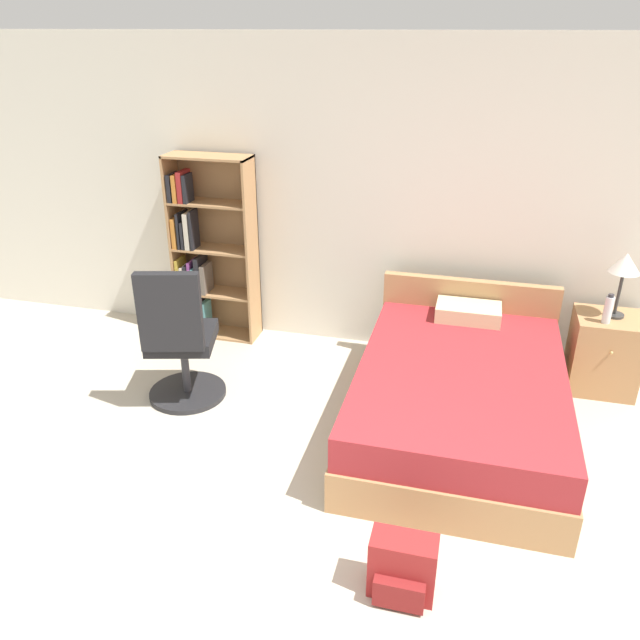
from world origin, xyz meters
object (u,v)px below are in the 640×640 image
object	(u,v)px
bookshelf	(205,255)
bed	(459,394)
backpack_red	(402,569)
office_chair	(180,344)
nightstand	(604,353)
water_bottle	(608,309)
table_lamp	(625,266)

from	to	relation	value
bookshelf	bed	bearing A→B (deg)	-22.50
bookshelf	backpack_red	distance (m)	3.38
bookshelf	bed	world-z (taller)	bookshelf
bookshelf	office_chair	xyz separation A→B (m)	(0.29, -1.17, -0.27)
nightstand	water_bottle	bearing A→B (deg)	-117.94
bed	office_chair	size ratio (longest dim) A/B	1.85
bookshelf	bed	size ratio (longest dim) A/B	0.79
backpack_red	bookshelf	bearing A→B (deg)	130.30
table_lamp	water_bottle	bearing A→B (deg)	-119.87
office_chair	backpack_red	world-z (taller)	office_chair
water_bottle	backpack_red	xyz separation A→B (m)	(-1.19, -2.29, -0.56)
bookshelf	nightstand	world-z (taller)	bookshelf
table_lamp	backpack_red	size ratio (longest dim) A/B	1.47
bookshelf	table_lamp	bearing A→B (deg)	-1.76
nightstand	backpack_red	size ratio (longest dim) A/B	1.79
water_bottle	backpack_red	size ratio (longest dim) A/B	0.67
nightstand	table_lamp	distance (m)	0.71
office_chair	table_lamp	xyz separation A→B (m)	(3.12, 1.06, 0.52)
bed	table_lamp	world-z (taller)	table_lamp
bookshelf	office_chair	bearing A→B (deg)	-75.86
nightstand	water_bottle	xyz separation A→B (m)	(-0.06, -0.11, 0.42)
bed	water_bottle	bearing A→B (deg)	35.76
bookshelf	backpack_red	xyz separation A→B (m)	(2.15, -2.54, -0.60)
nightstand	table_lamp	bearing A→B (deg)	52.88
bed	backpack_red	distance (m)	1.58
bed	nightstand	size ratio (longest dim) A/B	3.39
bed	table_lamp	distance (m)	1.58
nightstand	table_lamp	size ratio (longest dim) A/B	1.22
bookshelf	office_chair	distance (m)	1.23
bookshelf	nightstand	bearing A→B (deg)	-2.23
office_chair	table_lamp	size ratio (longest dim) A/B	2.23
table_lamp	water_bottle	world-z (taller)	table_lamp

